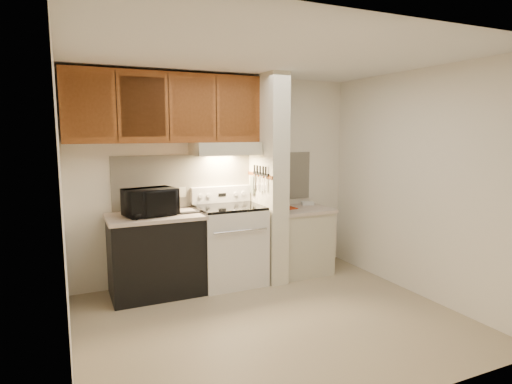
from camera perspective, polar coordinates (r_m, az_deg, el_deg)
floor at (r=4.36m, az=2.20°, el=-16.68°), size 3.60×3.60×0.00m
ceiling at (r=4.02m, az=2.40°, el=17.74°), size 3.60×3.60×0.00m
wall_back at (r=5.37m, az=-4.92°, el=1.89°), size 3.60×2.50×0.02m
wall_left at (r=3.58m, az=-24.39°, el=-1.89°), size 0.02×3.00×2.50m
wall_right at (r=5.07m, az=20.80°, el=1.02°), size 0.02×3.00×2.50m
backsplash at (r=5.36m, az=-4.88°, el=1.72°), size 2.60×0.02×0.63m
range_body at (r=5.20m, az=-3.53°, el=-7.17°), size 0.76×0.65×0.92m
oven_window at (r=4.91m, az=-2.20°, el=-7.61°), size 0.50×0.01×0.30m
oven_handle at (r=4.82m, az=-2.04°, el=-5.20°), size 0.65×0.02×0.02m
cooktop at (r=5.10m, az=-3.58°, el=-2.01°), size 0.74×0.64×0.03m
range_backguard at (r=5.34m, az=-4.68°, el=-0.30°), size 0.76×0.08×0.20m
range_display at (r=5.30m, az=-4.53°, el=-0.36°), size 0.10×0.01×0.04m
range_knob_left_outer at (r=5.21m, az=-7.41°, el=-0.55°), size 0.05×0.02×0.05m
range_knob_left_inner at (r=5.24m, az=-6.37°, el=-0.49°), size 0.05×0.02×0.05m
range_knob_right_inner at (r=5.36m, az=-2.71°, el=-0.25°), size 0.05×0.02×0.05m
range_knob_right_outer at (r=5.40m, az=-1.72°, el=-0.19°), size 0.05×0.02×0.05m
dishwasher_front at (r=4.98m, az=-13.17°, el=-8.35°), size 1.00×0.63×0.87m
left_countertop at (r=4.88m, az=-13.34°, el=-3.21°), size 1.04×0.67×0.04m
spoon_rest at (r=4.89m, az=-8.76°, el=-2.71°), size 0.25×0.10×0.02m
teal_jar at (r=4.78m, az=-12.54°, el=-2.55°), size 0.12×0.12×0.10m
outlet at (r=5.23m, az=-9.77°, el=-0.02°), size 0.08×0.01×0.12m
microwave at (r=4.82m, az=-13.94°, el=-1.32°), size 0.60×0.47×0.30m
partition_pillar at (r=5.25m, az=1.62°, el=1.77°), size 0.22×0.70×2.50m
pillar_trim at (r=5.19m, az=0.47°, el=2.26°), size 0.01×0.70×0.04m
knife_strip at (r=5.14m, az=0.65°, el=2.43°), size 0.02×0.42×0.04m
knife_blade_a at (r=5.01m, az=1.28°, el=1.13°), size 0.01×0.03×0.16m
knife_handle_a at (r=4.99m, az=1.30°, el=2.83°), size 0.02×0.02×0.10m
knife_blade_b at (r=5.09m, az=0.87°, el=1.12°), size 0.01×0.04×0.18m
knife_handle_b at (r=5.05m, az=0.97°, el=2.90°), size 0.02×0.02×0.10m
knife_blade_c at (r=5.15m, az=0.56°, el=1.09°), size 0.01×0.04×0.20m
knife_handle_c at (r=5.13m, az=0.57°, el=2.97°), size 0.02×0.02×0.10m
knife_blade_d at (r=5.22m, az=0.14°, el=1.41°), size 0.01×0.04×0.16m
knife_handle_d at (r=5.20m, az=0.19°, el=3.04°), size 0.02×0.02×0.10m
knife_blade_e at (r=5.29m, az=-0.21°, el=1.39°), size 0.01×0.04×0.18m
knife_handle_e at (r=5.28m, az=-0.21°, el=3.12°), size 0.02×0.02×0.10m
oven_mitt at (r=5.36m, az=-0.45°, el=0.95°), size 0.03×0.09×0.22m
right_cab_base at (r=5.62m, az=5.83°, el=-6.62°), size 0.70×0.60×0.81m
right_countertop at (r=5.52m, az=5.90°, el=-2.36°), size 0.74×0.64×0.04m
red_folder at (r=5.52m, az=3.76°, el=-2.08°), size 0.26×0.33×0.01m
white_box at (r=5.78m, az=6.89°, el=-1.49°), size 0.18×0.15×0.04m
range_hood at (r=5.14m, az=-4.15°, el=5.81°), size 0.78×0.44×0.15m
hood_lip at (r=4.94m, az=-3.29°, el=5.21°), size 0.78×0.04×0.06m
upper_cabinets at (r=4.99m, az=-11.97°, el=10.88°), size 2.18×0.33×0.77m
cab_door_a at (r=4.72m, az=-21.45°, el=10.68°), size 0.46×0.01×0.63m
cab_gap_a at (r=4.74m, az=-18.10°, el=10.82°), size 0.01×0.01×0.73m
cab_door_b at (r=4.78m, az=-14.79°, el=10.92°), size 0.46×0.01×0.63m
cab_gap_b at (r=4.83m, az=-11.55°, el=10.99°), size 0.01×0.01×0.73m
cab_door_c at (r=4.90m, az=-8.39°, el=11.02°), size 0.46×0.01×0.63m
cab_gap_c at (r=4.98m, az=-5.32°, el=11.02°), size 0.01×0.01×0.73m
cab_door_d at (r=5.08m, az=-2.37°, el=10.99°), size 0.46×0.01×0.63m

